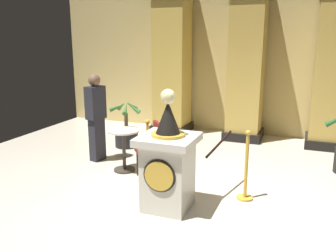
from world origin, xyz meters
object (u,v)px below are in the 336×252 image
at_px(cafe_table, 124,145).
at_px(bystander_guest, 96,115).
at_px(stanchion_near, 246,175).
at_px(cafe_chair_red, 153,145).
at_px(stanchion_far, 148,157).
at_px(potted_palm_left, 126,133).
at_px(pedestal_clock, 168,164).

bearing_deg(cafe_table, bystander_guest, 156.54).
distance_m(stanchion_near, cafe_chair_red, 1.66).
bearing_deg(stanchion_near, cafe_chair_red, 169.79).
xyz_separation_m(stanchion_far, cafe_chair_red, (0.11, -0.02, 0.22)).
xyz_separation_m(potted_palm_left, cafe_table, (0.66, -1.34, 0.17)).
bearing_deg(bystander_guest, stanchion_far, -17.99).
distance_m(stanchion_far, cafe_chair_red, 0.25).
relative_size(pedestal_clock, stanchion_far, 1.68).
relative_size(stanchion_far, cafe_chair_red, 1.05).
bearing_deg(pedestal_clock, potted_palm_left, 128.49).
height_order(stanchion_near, stanchion_far, stanchion_near).
bearing_deg(stanchion_far, cafe_chair_red, -11.72).
bearing_deg(stanchion_far, potted_palm_left, 129.23).
height_order(pedestal_clock, potted_palm_left, pedestal_clock).
relative_size(stanchion_far, bystander_guest, 0.60).
xyz_separation_m(stanchion_near, bystander_guest, (-2.99, 0.72, 0.52)).
relative_size(pedestal_clock, cafe_chair_red, 1.76).
xyz_separation_m(pedestal_clock, potted_palm_left, (-1.92, 2.42, -0.35)).
height_order(stanchion_near, bystander_guest, bystander_guest).
bearing_deg(bystander_guest, pedestal_clock, -34.76).
bearing_deg(stanchion_near, cafe_table, 169.99).
relative_size(potted_palm_left, cafe_table, 1.37).
xyz_separation_m(stanchion_far, bystander_guest, (-1.26, 0.41, 0.54)).
xyz_separation_m(stanchion_near, stanchion_far, (-1.72, 0.31, -0.02)).
bearing_deg(stanchion_near, bystander_guest, 166.38).
relative_size(potted_palm_left, cafe_chair_red, 1.08).
height_order(stanchion_far, potted_palm_left, potted_palm_left).
relative_size(stanchion_near, cafe_chair_red, 1.10).
height_order(stanchion_far, bystander_guest, bystander_guest).
xyz_separation_m(pedestal_clock, cafe_chair_red, (-0.65, 0.97, -0.08)).
relative_size(stanchion_near, stanchion_far, 1.05).
height_order(stanchion_near, cafe_chair_red, stanchion_near).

